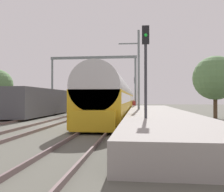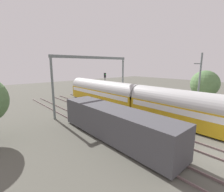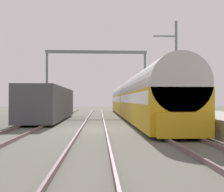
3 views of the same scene
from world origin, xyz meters
name	(u,v)px [view 1 (image 1 of 3)]	position (x,y,z in m)	size (l,w,h in m)	color
ground	(53,123)	(0.00, 0.00, 0.00)	(120.00, 120.00, 0.00)	#55544B
track_far_west	(3,122)	(-4.00, 0.00, 0.08)	(1.51, 60.00, 0.16)	#6D5858
track_west	(53,122)	(0.00, 0.00, 0.08)	(1.52, 60.00, 0.16)	#6D5858
track_east	(106,123)	(4.00, 0.00, 0.08)	(1.51, 60.00, 0.16)	#6D5858
platform	(157,116)	(7.81, 2.00, 0.45)	(4.40, 28.00, 0.90)	gray
passenger_train	(118,98)	(4.00, 11.16, 1.97)	(2.93, 32.85, 3.82)	gold
freight_car	(41,102)	(-4.00, 7.24, 1.47)	(2.80, 13.00, 2.70)	#47474C
person_crossing	(134,105)	(5.79, 15.67, 1.03)	(0.47, 0.40, 1.73)	#343434
railway_signal_near	(146,66)	(6.70, -5.45, 3.47)	(0.36, 0.30, 5.47)	#2D2D33
railway_signal_far	(135,89)	(5.91, 20.80, 3.31)	(0.36, 0.30, 5.17)	#2D2D33
catenary_gantry	(93,72)	(0.00, 16.11, 5.62)	(12.39, 0.28, 7.86)	slate
catenary_pole_east_mid	(138,73)	(6.35, 4.13, 4.15)	(1.90, 0.20, 8.00)	slate
tree_east_background	(215,78)	(13.54, 5.93, 3.79)	(4.12, 4.12, 5.86)	#4C3826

